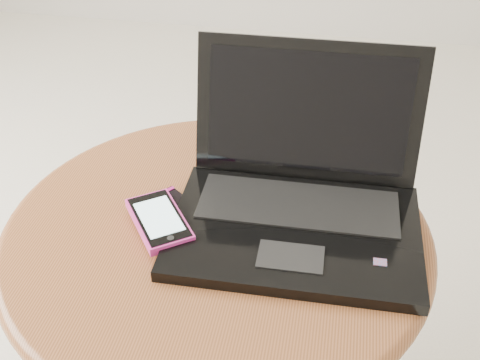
# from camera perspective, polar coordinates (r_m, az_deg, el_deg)

# --- Properties ---
(table) EXTENTS (0.66, 0.66, 0.52)m
(table) POSITION_cam_1_polar(r_m,az_deg,el_deg) (0.99, -2.11, -9.24)
(table) COLOR brown
(table) RESTS_ON ground
(laptop) EXTENTS (0.37, 0.32, 0.24)m
(laptop) POSITION_cam_1_polar(r_m,az_deg,el_deg) (0.91, 5.62, -1.41)
(laptop) COLOR black
(laptop) RESTS_ON table
(phone_black) EXTENTS (0.14, 0.13, 0.01)m
(phone_black) POSITION_cam_1_polar(r_m,az_deg,el_deg) (0.93, -5.90, -3.37)
(phone_black) COLOR black
(phone_black) RESTS_ON table
(phone_pink) EXTENTS (0.13, 0.14, 0.02)m
(phone_pink) POSITION_cam_1_polar(r_m,az_deg,el_deg) (0.90, -7.71, -3.83)
(phone_pink) COLOR #E8349F
(phone_pink) RESTS_ON phone_black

